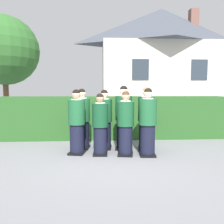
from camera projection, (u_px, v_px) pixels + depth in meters
name	position (u px, v px, depth m)	size (l,w,h in m)	color
ground_plane	(113.00, 154.00, 5.95)	(60.00, 60.00, 0.00)	slate
student_front_row_0	(77.00, 123.00, 5.96)	(0.46, 0.53, 1.64)	black
student_front_row_1	(100.00, 126.00, 5.86)	(0.40, 0.46, 1.54)	black
student_front_row_2	(126.00, 125.00, 5.83)	(0.44, 0.51, 1.60)	black
student_front_row_3	(148.00, 124.00, 5.79)	(0.44, 0.51, 1.67)	black
student_rear_row_0	(82.00, 120.00, 6.47)	(0.44, 0.52, 1.66)	black
student_rear_row_1	(104.00, 121.00, 6.46)	(0.43, 0.54, 1.63)	black
student_rear_row_2	(124.00, 119.00, 6.42)	(0.49, 0.57, 1.74)	black
student_rear_row_3	(146.00, 120.00, 6.36)	(0.46, 0.54, 1.71)	black
hedge	(109.00, 118.00, 7.78)	(7.56, 0.70, 1.40)	#285623
school_building_main	(161.00, 61.00, 14.44)	(7.57, 4.02, 6.43)	beige
oak_tree_left	(4.00, 51.00, 10.40)	(3.04, 3.04, 4.85)	brown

